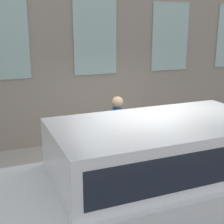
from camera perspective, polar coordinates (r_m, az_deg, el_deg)
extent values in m
plane|color=#514F4C|center=(6.20, 6.08, -14.22)|extent=(80.00, 80.00, 0.00)
cube|color=#A8A093|center=(7.28, 0.86, -8.82)|extent=(2.77, 60.00, 0.14)
cube|color=#9EBCB2|center=(8.88, 10.59, 13.34)|extent=(0.03, 1.12, 1.80)
cube|color=#9EBCB2|center=(7.92, -3.08, 13.38)|extent=(0.03, 1.12, 1.80)
cube|color=#9EBCB2|center=(7.49, -19.30, 12.46)|extent=(0.03, 1.12, 1.80)
cylinder|color=#2D7260|center=(6.46, -1.01, -11.20)|extent=(0.34, 0.34, 0.04)
cylinder|color=#2D7260|center=(6.31, -1.03, -8.35)|extent=(0.25, 0.25, 0.74)
sphere|color=#2C5D50|center=(6.17, -1.04, -5.20)|extent=(0.26, 0.26, 0.26)
cylinder|color=black|center=(6.14, -1.05, -4.52)|extent=(0.09, 0.09, 0.10)
cylinder|color=#2D7260|center=(6.34, 0.46, -7.38)|extent=(0.09, 0.10, 0.09)
cylinder|color=#2D7260|center=(6.22, -2.55, -7.84)|extent=(0.09, 0.10, 0.09)
cylinder|color=navy|center=(6.66, 1.22, -7.09)|extent=(0.11, 0.11, 0.73)
cylinder|color=navy|center=(6.79, 0.70, -6.64)|extent=(0.11, 0.11, 0.73)
cube|color=#1E59A5|center=(6.51, 0.99, -1.61)|extent=(0.20, 0.14, 0.55)
cylinder|color=#1E59A5|center=(6.38, 1.49, -1.83)|extent=(0.09, 0.09, 0.52)
cylinder|color=#1E59A5|center=(6.63, 0.50, -1.17)|extent=(0.09, 0.09, 0.52)
sphere|color=tan|center=(6.40, 1.00, 1.80)|extent=(0.24, 0.24, 0.24)
cylinder|color=black|center=(5.19, -13.46, -15.55)|extent=(0.24, 0.83, 0.83)
cylinder|color=black|center=(6.35, 16.04, -9.77)|extent=(0.24, 0.83, 0.83)
cube|color=white|center=(4.80, 7.37, -13.85)|extent=(1.89, 5.05, 0.59)
cube|color=white|center=(4.58, 9.04, -6.19)|extent=(1.67, 3.13, 0.74)
cube|color=#1E232D|center=(4.58, 9.04, -6.19)|extent=(1.68, 2.88, 0.47)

